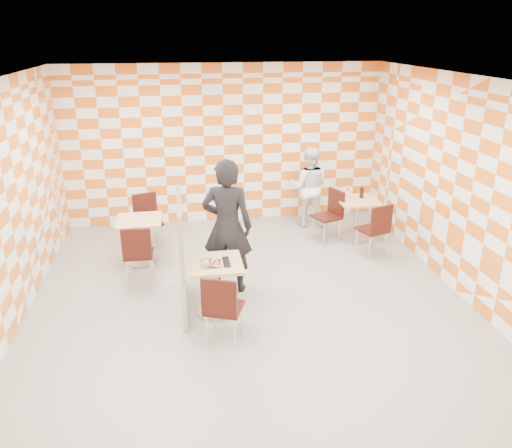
{
  "coord_description": "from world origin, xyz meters",
  "views": [
    {
      "loc": [
        -0.85,
        -5.86,
        3.53
      ],
      "look_at": [
        0.1,
        0.2,
        1.15
      ],
      "focal_mm": 35.0,
      "sensor_mm": 36.0,
      "label": 1
    }
  ],
  "objects": [
    {
      "name": "room_shell",
      "position": [
        0.0,
        0.54,
        1.5
      ],
      "size": [
        7.0,
        7.0,
        7.0
      ],
      "color": "gray",
      "rests_on": "ground"
    },
    {
      "name": "main_table",
      "position": [
        -0.47,
        -0.05,
        0.51
      ],
      "size": [
        0.7,
        0.7,
        0.75
      ],
      "color": "#DEB177",
      "rests_on": "ground"
    },
    {
      "name": "second_table",
      "position": [
        2.23,
        2.12,
        0.51
      ],
      "size": [
        0.7,
        0.7,
        0.75
      ],
      "color": "#DEB177",
      "rests_on": "ground"
    },
    {
      "name": "empty_table",
      "position": [
        -1.54,
        1.71,
        0.51
      ],
      "size": [
        0.7,
        0.7,
        0.75
      ],
      "color": "#DEB177",
      "rests_on": "ground"
    },
    {
      "name": "chair_main_front",
      "position": [
        -0.46,
        -0.78,
        0.54
      ],
      "size": [
        0.55,
        0.55,
        0.92
      ],
      "color": "black",
      "rests_on": "ground"
    },
    {
      "name": "chair_second_front",
      "position": [
        2.27,
        1.34,
        0.54
      ],
      "size": [
        0.53,
        0.54,
        0.92
      ],
      "color": "black",
      "rests_on": "ground"
    },
    {
      "name": "chair_second_side",
      "position": [
        1.76,
        2.16,
        0.54
      ],
      "size": [
        0.55,
        0.55,
        0.92
      ],
      "color": "black",
      "rests_on": "ground"
    },
    {
      "name": "chair_empty_near",
      "position": [
        -1.52,
        0.95,
        0.54
      ],
      "size": [
        0.43,
        0.44,
        0.92
      ],
      "color": "black",
      "rests_on": "ground"
    },
    {
      "name": "chair_empty_far",
      "position": [
        -1.46,
        2.42,
        0.54
      ],
      "size": [
        0.54,
        0.54,
        0.92
      ],
      "color": "black",
      "rests_on": "ground"
    },
    {
      "name": "partition",
      "position": [
        -0.89,
        0.22,
        0.79
      ],
      "size": [
        0.08,
        1.38,
        1.55
      ],
      "color": "white",
      "rests_on": "ground"
    },
    {
      "name": "man_dark",
      "position": [
        -0.24,
        0.62,
        0.97
      ],
      "size": [
        0.81,
        0.65,
        1.95
      ],
      "primitive_type": "imported",
      "rotation": [
        0.0,
        0.0,
        2.86
      ],
      "color": "black",
      "rests_on": "ground"
    },
    {
      "name": "man_white",
      "position": [
        1.55,
        2.95,
        0.77
      ],
      "size": [
        0.89,
        0.78,
        1.54
      ],
      "primitive_type": "imported",
      "rotation": [
        0.0,
        0.0,
        2.83
      ],
      "color": "white",
      "rests_on": "ground"
    },
    {
      "name": "pizza_on_foil",
      "position": [
        -0.47,
        -0.06,
        0.77
      ],
      "size": [
        0.4,
        0.4,
        0.04
      ],
      "color": "silver",
      "rests_on": "main_table"
    },
    {
      "name": "sport_bottle",
      "position": [
        2.04,
        2.17,
        0.84
      ],
      "size": [
        0.06,
        0.06,
        0.2
      ],
      "color": "white",
      "rests_on": "second_table"
    },
    {
      "name": "soda_bottle",
      "position": [
        2.32,
        2.2,
        0.85
      ],
      "size": [
        0.07,
        0.07,
        0.23
      ],
      "color": "black",
      "rests_on": "second_table"
    }
  ]
}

